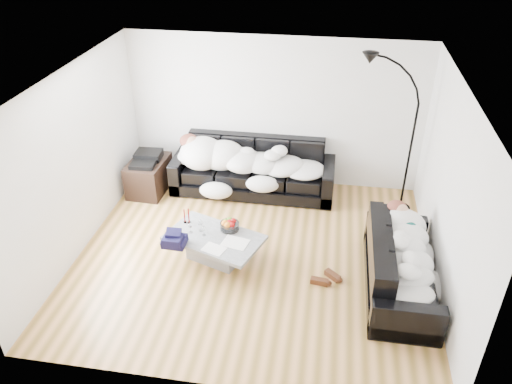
# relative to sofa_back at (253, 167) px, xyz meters

# --- Properties ---
(ground) EXTENTS (5.00, 5.00, 0.00)m
(ground) POSITION_rel_sofa_back_xyz_m (0.29, -1.81, -0.45)
(ground) COLOR olive
(ground) RESTS_ON ground
(wall_back) EXTENTS (5.00, 0.02, 2.60)m
(wall_back) POSITION_rel_sofa_back_xyz_m (0.29, 0.44, 0.85)
(wall_back) COLOR silver
(wall_back) RESTS_ON ground
(wall_left) EXTENTS (0.02, 4.50, 2.60)m
(wall_left) POSITION_rel_sofa_back_xyz_m (-2.21, -1.81, 0.85)
(wall_left) COLOR silver
(wall_left) RESTS_ON ground
(wall_right) EXTENTS (0.02, 4.50, 2.60)m
(wall_right) POSITION_rel_sofa_back_xyz_m (2.79, -1.81, 0.85)
(wall_right) COLOR silver
(wall_right) RESTS_ON ground
(ceiling) EXTENTS (5.00, 5.00, 0.00)m
(ceiling) POSITION_rel_sofa_back_xyz_m (0.29, -1.81, 2.15)
(ceiling) COLOR white
(ceiling) RESTS_ON ground
(sofa_back) EXTENTS (2.77, 0.96, 0.91)m
(sofa_back) POSITION_rel_sofa_back_xyz_m (0.00, 0.00, 0.00)
(sofa_back) COLOR black
(sofa_back) RESTS_ON ground
(sofa_right) EXTENTS (0.85, 1.99, 0.81)m
(sofa_right) POSITION_rel_sofa_back_xyz_m (2.32, -2.17, -0.05)
(sofa_right) COLOR black
(sofa_right) RESTS_ON ground
(sleeper_back) EXTENTS (2.35, 0.81, 0.47)m
(sleeper_back) POSITION_rel_sofa_back_xyz_m (0.00, -0.05, 0.20)
(sleeper_back) COLOR white
(sleeper_back) RESTS_ON sofa_back
(sleeper_right) EXTENTS (0.72, 1.71, 0.42)m
(sleeper_right) POSITION_rel_sofa_back_xyz_m (2.32, -2.17, 0.18)
(sleeper_right) COLOR white
(sleeper_right) RESTS_ON sofa_right
(teal_cushion) EXTENTS (0.42, 0.38, 0.20)m
(teal_cushion) POSITION_rel_sofa_back_xyz_m (2.26, -1.55, 0.27)
(teal_cushion) COLOR #0A4740
(teal_cushion) RESTS_ON sofa_right
(coffee_table) EXTENTS (1.50, 1.17, 0.38)m
(coffee_table) POSITION_rel_sofa_back_xyz_m (-0.23, -1.95, -0.26)
(coffee_table) COLOR #939699
(coffee_table) RESTS_ON ground
(fruit_bowl) EXTENTS (0.32, 0.32, 0.17)m
(fruit_bowl) POSITION_rel_sofa_back_xyz_m (-0.05, -1.74, 0.02)
(fruit_bowl) COLOR white
(fruit_bowl) RESTS_ON coffee_table
(wine_glass_a) EXTENTS (0.09, 0.09, 0.18)m
(wine_glass_a) POSITION_rel_sofa_back_xyz_m (-0.45, -1.84, 0.02)
(wine_glass_a) COLOR white
(wine_glass_a) RESTS_ON coffee_table
(wine_glass_b) EXTENTS (0.07, 0.07, 0.16)m
(wine_glass_b) POSITION_rel_sofa_back_xyz_m (-0.58, -1.91, 0.01)
(wine_glass_b) COLOR white
(wine_glass_b) RESTS_ON coffee_table
(wine_glass_c) EXTENTS (0.07, 0.07, 0.15)m
(wine_glass_c) POSITION_rel_sofa_back_xyz_m (-0.38, -1.95, 0.01)
(wine_glass_c) COLOR white
(wine_glass_c) RESTS_ON coffee_table
(candle_left) EXTENTS (0.05, 0.05, 0.22)m
(candle_left) POSITION_rel_sofa_back_xyz_m (-0.73, -1.69, 0.04)
(candle_left) COLOR maroon
(candle_left) RESTS_ON coffee_table
(candle_right) EXTENTS (0.05, 0.05, 0.25)m
(candle_right) POSITION_rel_sofa_back_xyz_m (-0.66, -1.70, 0.06)
(candle_right) COLOR maroon
(candle_right) RESTS_ON coffee_table
(newspaper_a) EXTENTS (0.40, 0.34, 0.01)m
(newspaper_a) POSITION_rel_sofa_back_xyz_m (0.09, -2.05, -0.06)
(newspaper_a) COLOR silver
(newspaper_a) RESTS_ON coffee_table
(newspaper_b) EXTENTS (0.36, 0.30, 0.01)m
(newspaper_b) POSITION_rel_sofa_back_xyz_m (-0.17, -2.24, -0.06)
(newspaper_b) COLOR silver
(newspaper_b) RESTS_ON coffee_table
(navy_jacket) EXTENTS (0.40, 0.36, 0.17)m
(navy_jacket) POSITION_rel_sofa_back_xyz_m (-0.73, -2.25, 0.10)
(navy_jacket) COLOR black
(navy_jacket) RESTS_ON coffee_table
(shoes) EXTENTS (0.48, 0.41, 0.09)m
(shoes) POSITION_rel_sofa_back_xyz_m (1.36, -2.19, -0.41)
(shoes) COLOR #472311
(shoes) RESTS_ON ground
(av_cabinet) EXTENTS (0.62, 0.87, 0.58)m
(av_cabinet) POSITION_rel_sofa_back_xyz_m (-1.79, -0.30, -0.16)
(av_cabinet) COLOR black
(av_cabinet) RESTS_ON ground
(stereo) EXTENTS (0.46, 0.36, 0.13)m
(stereo) POSITION_rel_sofa_back_xyz_m (-1.79, -0.30, 0.19)
(stereo) COLOR black
(stereo) RESTS_ON av_cabinet
(floor_lamp) EXTENTS (0.89, 0.62, 2.26)m
(floor_lamp) POSITION_rel_sofa_back_xyz_m (2.51, -0.20, 0.68)
(floor_lamp) COLOR black
(floor_lamp) RESTS_ON ground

